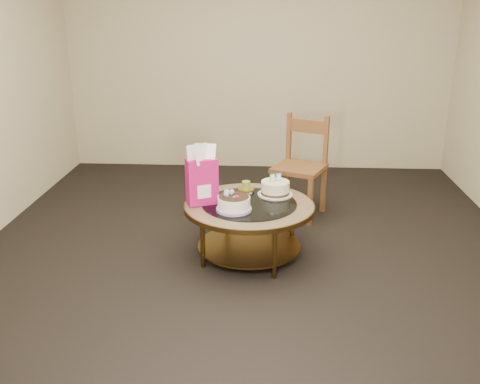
# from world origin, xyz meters

# --- Properties ---
(ground) EXTENTS (5.00, 5.00, 0.00)m
(ground) POSITION_xyz_m (0.00, 0.00, 0.00)
(ground) COLOR black
(ground) RESTS_ON ground
(room_walls) EXTENTS (4.52, 5.02, 2.61)m
(room_walls) POSITION_xyz_m (0.00, 0.00, 1.54)
(room_walls) COLOR #BDB08F
(room_walls) RESTS_ON ground
(coffee_table) EXTENTS (1.02, 1.02, 0.46)m
(coffee_table) POSITION_xyz_m (0.00, -0.00, 0.38)
(coffee_table) COLOR brown
(coffee_table) RESTS_ON ground
(decorated_cake) EXTENTS (0.27, 0.27, 0.16)m
(decorated_cake) POSITION_xyz_m (-0.11, -0.15, 0.51)
(decorated_cake) COLOR #AD8EC9
(decorated_cake) RESTS_ON coffee_table
(cream_cake) EXTENTS (0.28, 0.28, 0.18)m
(cream_cake) POSITION_xyz_m (0.20, 0.20, 0.51)
(cream_cake) COLOR silver
(cream_cake) RESTS_ON coffee_table
(gift_bag) EXTENTS (0.26, 0.23, 0.46)m
(gift_bag) POSITION_xyz_m (-0.36, -0.02, 0.69)
(gift_bag) COLOR #C31259
(gift_bag) RESTS_ON coffee_table
(pillar_candle) EXTENTS (0.13, 0.13, 0.10)m
(pillar_candle) POSITION_xyz_m (-0.04, 0.27, 0.49)
(pillar_candle) COLOR #F1DD63
(pillar_candle) RESTS_ON coffee_table
(dining_chair) EXTENTS (0.57, 0.57, 0.94)m
(dining_chair) POSITION_xyz_m (0.45, 0.96, 0.48)
(dining_chair) COLOR brown
(dining_chair) RESTS_ON ground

